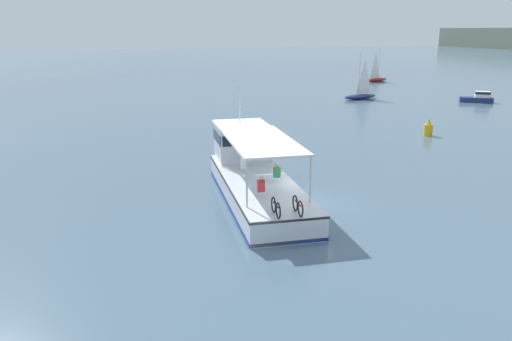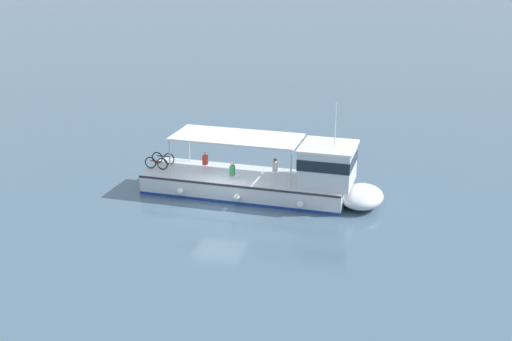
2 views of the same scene
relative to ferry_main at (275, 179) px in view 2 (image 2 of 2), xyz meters
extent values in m
plane|color=slate|center=(2.52, 1.88, -1.02)|extent=(400.00, 400.00, 0.00)
cube|color=silver|center=(1.61, -0.10, -0.47)|extent=(10.97, 3.84, 1.10)
ellipsoid|color=silver|center=(-4.58, 0.27, -0.47)|extent=(2.37, 3.07, 1.01)
cube|color=navy|center=(1.61, -0.10, -0.92)|extent=(10.97, 3.88, 0.16)
cube|color=#2D2D33|center=(1.61, -0.10, 0.00)|extent=(10.97, 3.90, 0.10)
cube|color=silver|center=(-2.78, 0.16, 1.03)|extent=(2.76, 2.87, 1.90)
cube|color=#19232D|center=(-2.78, 0.16, 1.37)|extent=(2.80, 2.94, 0.56)
cube|color=white|center=(-2.78, 0.16, 2.04)|extent=(2.93, 3.04, 0.12)
cube|color=white|center=(2.06, -0.13, 2.13)|extent=(6.86, 3.34, 0.10)
cylinder|color=silver|center=(-1.26, -1.29, 1.08)|extent=(0.08, 0.08, 2.00)
cylinder|color=silver|center=(-1.10, 1.42, 1.08)|extent=(0.08, 0.08, 2.00)
cylinder|color=silver|center=(5.23, -1.68, 1.08)|extent=(0.08, 0.08, 2.00)
cylinder|color=silver|center=(5.39, 1.04, 1.08)|extent=(0.08, 0.08, 2.00)
cylinder|color=silver|center=(-3.08, 0.18, 3.20)|extent=(0.06, 0.06, 2.20)
sphere|color=white|center=(-1.67, 1.88, -0.52)|extent=(0.36, 0.36, 0.36)
sphere|color=white|center=(1.62, 1.68, -0.52)|extent=(0.36, 0.36, 0.36)
sphere|color=white|center=(4.71, 1.50, -0.52)|extent=(0.36, 0.36, 0.36)
torus|color=black|center=(6.13, -0.82, 0.41)|extent=(0.66, 0.10, 0.66)
torus|color=black|center=(6.83, -0.86, 0.41)|extent=(0.66, 0.10, 0.66)
cylinder|color=#232328|center=(6.48, -0.84, 0.53)|extent=(0.70, 0.10, 0.06)
torus|color=black|center=(6.18, 0.08, 0.41)|extent=(0.66, 0.10, 0.66)
torus|color=black|center=(6.88, 0.04, 0.41)|extent=(0.66, 0.10, 0.66)
cylinder|color=maroon|center=(6.53, 0.06, 0.53)|extent=(0.70, 0.10, 0.06)
cube|color=red|center=(4.00, -0.71, 0.54)|extent=(0.24, 0.33, 0.52)
sphere|color=beige|center=(4.00, -0.71, 0.91)|extent=(0.20, 0.20, 0.20)
cube|color=#338C4C|center=(2.11, 0.66, 0.54)|extent=(0.24, 0.33, 0.52)
sphere|color=tan|center=(2.11, 0.66, 0.91)|extent=(0.20, 0.20, 0.20)
cube|color=white|center=(0.07, -0.44, 0.54)|extent=(0.24, 0.33, 0.52)
sphere|color=#9E7051|center=(0.07, -0.44, 0.91)|extent=(0.20, 0.20, 0.20)
camera|label=1|loc=(24.04, -6.76, 7.17)|focal=35.16mm
camera|label=2|loc=(-6.28, 32.01, 11.92)|focal=46.50mm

